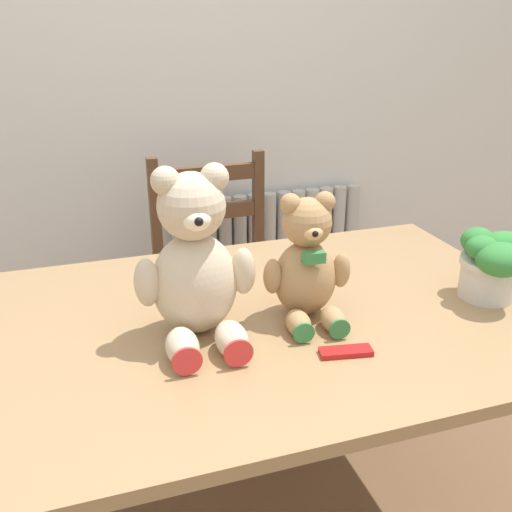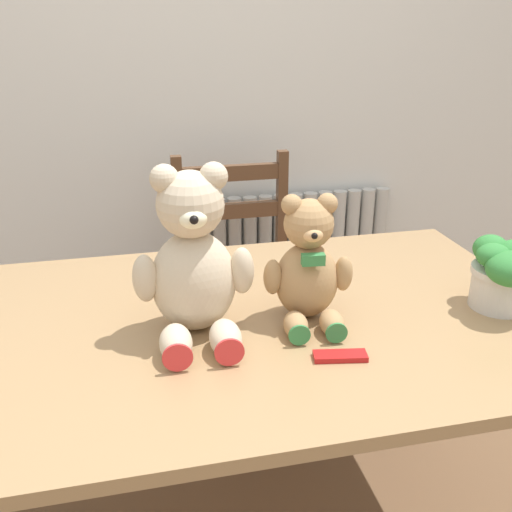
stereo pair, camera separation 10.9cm
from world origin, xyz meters
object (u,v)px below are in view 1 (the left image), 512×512
Objects in this scene: wooden_chair_behind at (219,287)px; teddy_bear_left at (195,266)px; teddy_bear_right at (307,265)px; potted_plant at (491,263)px; chocolate_bar at (346,352)px.

teddy_bear_left reaches higher than wooden_chair_behind.
teddy_bear_right reaches higher than potted_plant.
teddy_bear_right is 0.48m from potted_plant.
wooden_chair_behind is 0.96m from teddy_bear_right.
potted_plant is (0.47, -0.06, -0.03)m from teddy_bear_right.
potted_plant is at bearing 179.07° from teddy_bear_right.
potted_plant is at bearing 15.71° from chocolate_bar.
teddy_bear_left is 0.37m from chocolate_bar.
teddy_bear_left reaches higher than potted_plant.
teddy_bear_left reaches higher than teddy_bear_right.
wooden_chair_behind is at bearing 90.68° from chocolate_bar.
teddy_bear_right is at bearing -177.71° from teddy_bear_left.
wooden_chair_behind is at bearing 117.29° from potted_plant.
chocolate_bar is at bearing 147.87° from teddy_bear_left.
teddy_bear_left is at bearing 146.13° from chocolate_bar.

